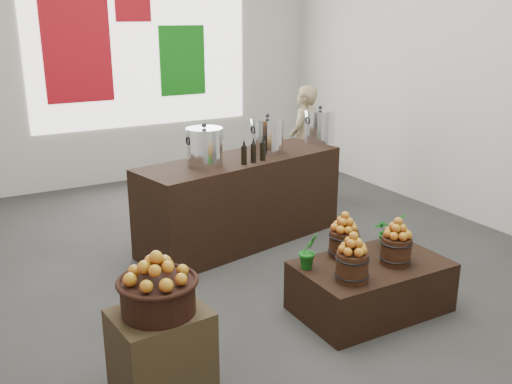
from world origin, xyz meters
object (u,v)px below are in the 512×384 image
stock_pot_left (205,148)px  shopper (303,142)px  crate (161,352)px  stock_pot_center (267,136)px  display_table (371,286)px  counter (242,200)px  wicker_basket (158,297)px  stock_pot_right (320,127)px

stock_pot_left → shopper: bearing=30.7°
crate → stock_pot_center: (2.02, 2.09, 0.81)m
crate → stock_pot_left: size_ratio=1.65×
display_table → counter: (-0.21, 1.85, 0.25)m
shopper → stock_pot_left: bearing=-6.2°
stock_pot_left → shopper: 2.30m
crate → stock_pot_center: stock_pot_center is taller
wicker_basket → counter: bearing=50.4°
wicker_basket → crate: bearing=0.0°
stock_pot_center → display_table: bearing=-94.3°
crate → stock_pot_left: 2.41m
wicker_basket → stock_pot_left: 2.31m
wicker_basket → stock_pot_right: bearing=38.6°
wicker_basket → display_table: bearing=5.2°
display_table → shopper: 3.23m
crate → stock_pot_left: bearing=57.8°
wicker_basket → stock_pot_center: 2.94m
counter → stock_pot_left: bearing=180.0°
display_table → counter: size_ratio=0.54×
stock_pot_center → counter: bearing=-168.3°
stock_pot_center → wicker_basket: bearing=-134.0°
stock_pot_right → stock_pot_center: bearing=-168.3°
crate → stock_pot_center: bearing=46.0°
display_table → shopper: size_ratio=0.82×
stock_pot_right → shopper: bearing=67.9°
wicker_basket → stock_pot_right: size_ratio=1.32×
crate → display_table: crate is taller
wicker_basket → counter: counter is taller
counter → stock_pot_right: (1.16, 0.24, 0.64)m
crate → shopper: 4.44m
wicker_basket → shopper: (3.16, 3.08, 0.06)m
display_table → counter: counter is taller
counter → shopper: bearing=23.8°
stock_pot_center → crate: bearing=-134.0°
display_table → stock_pot_right: stock_pot_right is taller
wicker_basket → display_table: size_ratio=0.38×
wicker_basket → display_table: (1.88, 0.17, -0.47)m
display_table → counter: 1.88m
display_table → stock_pot_center: size_ratio=3.47×
crate → display_table: (1.88, 0.17, -0.08)m
stock_pot_right → shopper: size_ratio=0.24×
crate → stock_pot_center: 3.02m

